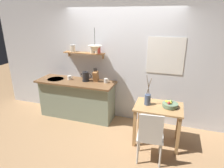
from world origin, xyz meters
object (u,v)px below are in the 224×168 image
object	(u,v)px
dining_table	(158,113)
twig_vase	(148,99)
fruit_bowl	(170,105)
knife_block	(96,76)
electric_kettle	(86,77)
dining_chair_near	(150,135)
coffee_mug_spare	(106,81)
pendant_lamp	(95,48)
coffee_mug_by_sink	(70,78)

from	to	relation	value
dining_table	twig_vase	size ratio (longest dim) A/B	1.53
dining_table	fruit_bowl	distance (m)	0.28
fruit_bowl	knife_block	distance (m)	1.75
electric_kettle	dining_table	bearing A→B (deg)	-16.62
dining_chair_near	coffee_mug_spare	bearing A→B (deg)	135.58
twig_vase	coffee_mug_spare	world-z (taller)	twig_vase
dining_chair_near	knife_block	bearing A→B (deg)	140.81
dining_table	fruit_bowl	world-z (taller)	fruit_bowl
dining_chair_near	knife_block	world-z (taller)	knife_block
twig_vase	coffee_mug_spare	size ratio (longest dim) A/B	4.55
dining_chair_near	coffee_mug_spare	size ratio (longest dim) A/B	7.61
coffee_mug_spare	pendant_lamp	world-z (taller)	pendant_lamp
coffee_mug_spare	knife_block	bearing A→B (deg)	177.63
dining_table	knife_block	xyz separation A→B (m)	(-1.46, 0.55, 0.42)
dining_table	electric_kettle	size ratio (longest dim) A/B	3.33
dining_table	twig_vase	bearing A→B (deg)	179.77
fruit_bowl	twig_vase	distance (m)	0.41
knife_block	coffee_mug_by_sink	distance (m)	0.65
dining_chair_near	fruit_bowl	xyz separation A→B (m)	(0.25, 0.62, 0.29)
coffee_mug_spare	electric_kettle	bearing A→B (deg)	-176.46
fruit_bowl	coffee_mug_by_sink	world-z (taller)	coffee_mug_by_sink
twig_vase	knife_block	distance (m)	1.38
pendant_lamp	knife_block	bearing A→B (deg)	112.77
fruit_bowl	twig_vase	xyz separation A→B (m)	(-0.40, -0.02, 0.05)
dining_chair_near	dining_table	bearing A→B (deg)	84.51
coffee_mug_by_sink	fruit_bowl	bearing A→B (deg)	-11.37
electric_kettle	twig_vase	bearing A→B (deg)	-18.80
twig_vase	electric_kettle	world-z (taller)	twig_vase
electric_kettle	coffee_mug_spare	bearing A→B (deg)	3.54
coffee_mug_by_sink	dining_table	bearing A→B (deg)	-12.90
fruit_bowl	knife_block	xyz separation A→B (m)	(-1.66, 0.52, 0.22)
twig_vase	knife_block	size ratio (longest dim) A/B	1.75
coffee_mug_by_sink	pendant_lamp	bearing A→B (deg)	-4.48
electric_kettle	pendant_lamp	xyz separation A→B (m)	(0.28, -0.08, 0.67)
electric_kettle	pendant_lamp	world-z (taller)	pendant_lamp
electric_kettle	pendant_lamp	distance (m)	0.73
dining_chair_near	pendant_lamp	distance (m)	2.06
electric_kettle	pendant_lamp	bearing A→B (deg)	-15.56
dining_table	coffee_mug_by_sink	world-z (taller)	coffee_mug_by_sink
fruit_bowl	pendant_lamp	world-z (taller)	pendant_lamp
coffee_mug_by_sink	pendant_lamp	world-z (taller)	pendant_lamp
dining_chair_near	fruit_bowl	world-z (taller)	dining_chair_near
twig_vase	coffee_mug_by_sink	size ratio (longest dim) A/B	4.22
electric_kettle	coffee_mug_spare	world-z (taller)	electric_kettle
dining_chair_near	fruit_bowl	distance (m)	0.73
dining_chair_near	pendant_lamp	xyz separation A→B (m)	(-1.36, 1.03, 1.16)
twig_vase	electric_kettle	xyz separation A→B (m)	(-1.48, 0.50, 0.14)
dining_table	knife_block	size ratio (longest dim) A/B	2.68
knife_block	electric_kettle	bearing A→B (deg)	-170.20
fruit_bowl	coffee_mug_spare	bearing A→B (deg)	159.93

